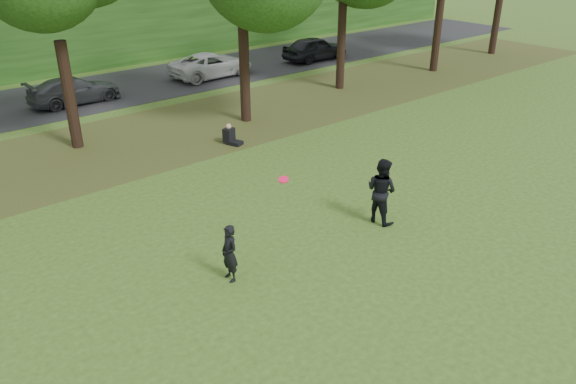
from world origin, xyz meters
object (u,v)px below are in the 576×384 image
object	(u,v)px
player_right	(381,191)
frisbee	(283,180)
seated_person	(231,137)
player_left	(229,253)

from	to	relation	value
player_right	frisbee	world-z (taller)	frisbee
frisbee	seated_person	bearing A→B (deg)	64.82
player_left	frisbee	bearing A→B (deg)	94.34
player_right	frisbee	bearing A→B (deg)	79.84
player_left	seated_person	bearing A→B (deg)	149.62
player_right	seated_person	xyz separation A→B (m)	(0.26, 8.08, -0.67)
player_left	player_right	size ratio (longest dim) A/B	0.75
player_right	seated_person	bearing A→B (deg)	-6.55
player_left	frisbee	size ratio (longest dim) A/B	4.67
frisbee	player_right	bearing A→B (deg)	-5.42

